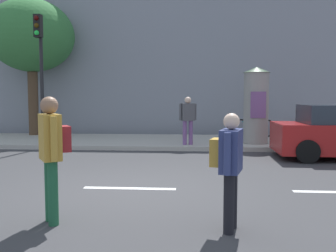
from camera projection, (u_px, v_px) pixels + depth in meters
ground_plane at (130, 188)px, 7.06m from camera, size 80.00×80.00×0.00m
sidewalk_curb at (162, 141)px, 14.01m from camera, size 36.00×4.00×0.15m
lane_markings at (130, 188)px, 7.06m from camera, size 25.80×0.16×0.01m
building_backdrop at (170, 54)px, 18.68m from camera, size 36.00×5.00×8.02m
traffic_light at (40, 58)px, 12.32m from camera, size 0.24×0.45×4.37m
poster_column at (256, 105)px, 12.78m from camera, size 0.95×0.95×2.67m
street_tree at (31, 36)px, 15.46m from camera, size 3.59×3.59×5.76m
pedestrian_with_bag at (229, 161)px, 4.77m from camera, size 0.47×0.64×1.56m
pedestrian_with_backpack at (52, 148)px, 5.05m from camera, size 0.51×0.52×1.77m
pedestrian_tallest at (188, 117)px, 12.40m from camera, size 0.58×0.36×1.63m
bicycle_leaning at (254, 127)px, 15.02m from camera, size 1.73×0.51×1.09m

